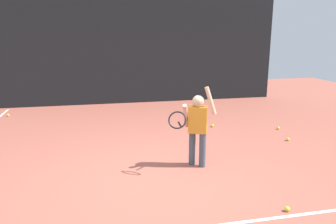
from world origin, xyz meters
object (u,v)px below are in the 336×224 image
at_px(tennis_ball_2, 8,115).
at_px(tennis_ball_4, 288,139).
at_px(tennis_ball_0, 212,126).
at_px(tennis_ball_3, 287,209).
at_px(tennis_player, 197,124).
at_px(tennis_ball_5, 278,128).

xyz_separation_m(tennis_ball_2, tennis_ball_4, (6.25, -3.45, 0.00)).
relative_size(tennis_ball_0, tennis_ball_2, 1.00).
relative_size(tennis_ball_3, tennis_ball_4, 1.00).
xyz_separation_m(tennis_player, tennis_ball_2, (-4.00, 4.29, -0.69)).
height_order(tennis_player, tennis_ball_3, tennis_player).
height_order(tennis_ball_0, tennis_ball_2, same).
height_order(tennis_player, tennis_ball_2, tennis_player).
bearing_deg(tennis_ball_5, tennis_ball_2, 157.82).
height_order(tennis_ball_4, tennis_ball_5, same).
bearing_deg(tennis_ball_0, tennis_ball_2, 157.04).
bearing_deg(tennis_ball_4, tennis_ball_3, -122.32).
height_order(tennis_player, tennis_ball_5, tennis_player).
xyz_separation_m(tennis_ball_3, tennis_ball_5, (1.81, 3.26, 0.00)).
distance_m(tennis_ball_3, tennis_ball_4, 2.92).
bearing_deg(tennis_ball_4, tennis_ball_2, 151.11).
relative_size(tennis_player, tennis_ball_0, 20.46).
relative_size(tennis_player, tennis_ball_5, 20.46).
distance_m(tennis_player, tennis_ball_5, 3.07).
bearing_deg(tennis_ball_5, tennis_player, -146.67).
xyz_separation_m(tennis_player, tennis_ball_4, (2.25, 0.85, -0.69)).
bearing_deg(tennis_ball_4, tennis_ball_0, 132.33).
height_order(tennis_player, tennis_ball_0, tennis_player).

